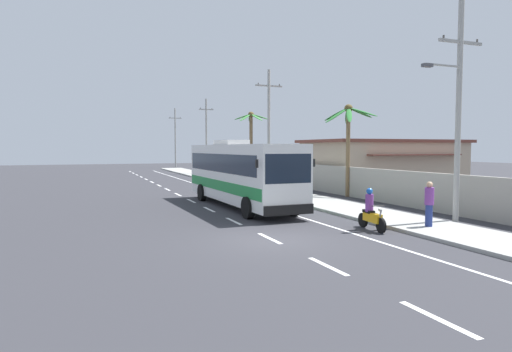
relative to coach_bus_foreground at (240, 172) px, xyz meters
name	(u,v)px	position (x,y,z in m)	size (l,w,h in m)	color
ground_plane	(273,240)	(-1.91, -8.84, -1.95)	(160.00, 160.00, 0.00)	#303035
sidewalk_kerb	(307,199)	(4.89, 1.16, -1.88)	(3.20, 90.00, 0.14)	#999993
lane_markings	(214,196)	(0.20, 5.96, -1.94)	(3.50, 71.00, 0.01)	white
boundary_wall	(327,179)	(8.69, 5.16, -0.95)	(0.24, 60.00, 2.00)	#9E998E
coach_bus_foreground	(240,172)	(0.00, 0.00, 0.00)	(3.05, 11.89, 3.74)	white
motorcycle_beside_bus	(371,213)	(2.53, -8.53, -1.27)	(0.56, 1.96, 1.68)	black
pedestrian_near_kerb	(429,203)	(4.69, -9.38, -0.85)	(0.36, 0.36, 1.81)	navy
utility_pole_nearest	(458,106)	(6.86, -8.59, 3.12)	(3.17, 0.24, 9.61)	#9E9E99
utility_pole_mid	(269,126)	(6.55, 11.11, 3.18)	(2.41, 0.24, 9.82)	#9E9E99
utility_pole_far	(206,135)	(6.51, 30.82, 2.93)	(1.85, 0.24, 9.41)	#9E9E99
utility_pole_distant	(175,137)	(6.54, 50.52, 3.17)	(2.13, 0.24, 9.87)	#9E9E99
palm_nearest	(251,134)	(6.96, 16.36, 2.70)	(3.36, 3.41, 6.74)	brown
palm_second	(348,128)	(8.52, 2.20, 2.66)	(4.03, 3.87, 6.20)	brown
roadside_building	(382,164)	(14.95, 6.85, 0.04)	(12.46, 8.01, 3.94)	tan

